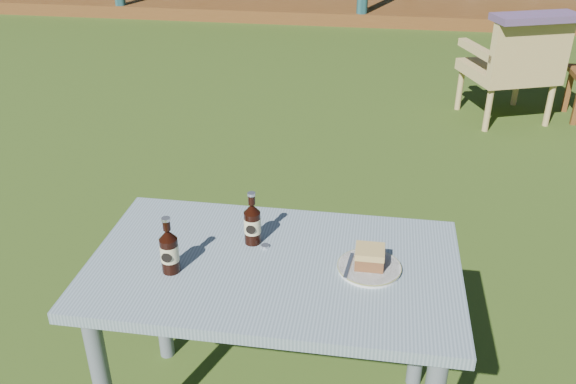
% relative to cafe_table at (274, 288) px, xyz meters
% --- Properties ---
extents(ground, '(80.00, 80.00, 0.00)m').
position_rel_cafe_table_xyz_m(ground, '(0.00, 1.60, -0.62)').
color(ground, '#334916').
extents(cafe_table, '(1.20, 0.70, 0.72)m').
position_rel_cafe_table_xyz_m(cafe_table, '(0.00, 0.00, 0.00)').
color(cafe_table, slate).
rests_on(cafe_table, ground).
extents(plate, '(0.20, 0.20, 0.01)m').
position_rel_cafe_table_xyz_m(plate, '(0.31, 0.01, 0.11)').
color(plate, silver).
rests_on(plate, cafe_table).
extents(cake_slice, '(0.09, 0.09, 0.06)m').
position_rel_cafe_table_xyz_m(cake_slice, '(0.31, 0.02, 0.15)').
color(cake_slice, brown).
rests_on(cake_slice, plate).
extents(fork, '(0.03, 0.14, 0.00)m').
position_rel_cafe_table_xyz_m(fork, '(0.24, -0.00, 0.12)').
color(fork, silver).
rests_on(fork, plate).
extents(cola_bottle_near, '(0.06, 0.06, 0.19)m').
position_rel_cafe_table_xyz_m(cola_bottle_near, '(-0.09, 0.11, 0.18)').
color(cola_bottle_near, black).
rests_on(cola_bottle_near, cafe_table).
extents(cola_bottle_far, '(0.06, 0.06, 0.20)m').
position_rel_cafe_table_xyz_m(cola_bottle_far, '(-0.31, -0.09, 0.18)').
color(cola_bottle_far, black).
rests_on(cola_bottle_far, cafe_table).
extents(bottle_cap, '(0.03, 0.03, 0.01)m').
position_rel_cafe_table_xyz_m(bottle_cap, '(-0.04, 0.09, 0.11)').
color(bottle_cap, silver).
rests_on(bottle_cap, cafe_table).
extents(armchair_left, '(0.79, 0.77, 0.85)m').
position_rel_cafe_table_xyz_m(armchair_left, '(1.33, 3.28, -0.14)').
color(armchair_left, tan).
rests_on(armchair_left, ground).
extents(floral_throw, '(0.69, 0.45, 0.05)m').
position_rel_cafe_table_xyz_m(floral_throw, '(1.39, 3.12, 0.25)').
color(floral_throw, '#543F62').
rests_on(floral_throw, armchair_left).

